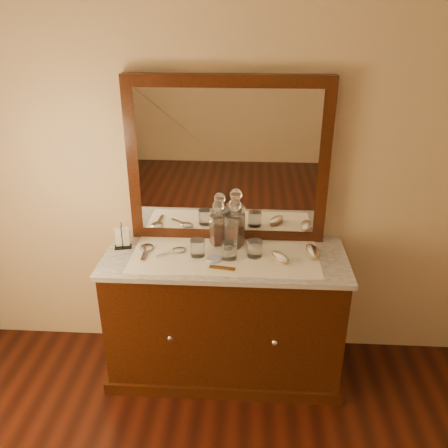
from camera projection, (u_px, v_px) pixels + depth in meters
The scene contains 18 objects.
dresser_cabinet at pixel (225, 316), 2.93m from camera, with size 1.40×0.55×0.82m, color black.
dresser_plinth at pixel (225, 362), 3.08m from camera, with size 1.46×0.59×0.08m, color black.
knob_left at pixel (170, 338), 2.67m from camera, with size 0.04×0.04×0.04m, color silver.
knob_right at pixel (275, 342), 2.63m from camera, with size 0.04×0.04×0.04m, color silver.
marble_top at pixel (225, 257), 2.75m from camera, with size 1.44×0.59×0.03m, color white.
mirror_frame at pixel (228, 162), 2.75m from camera, with size 1.20×0.08×1.00m, color black.
mirror_glass at pixel (227, 163), 2.72m from camera, with size 1.06×0.01×0.86m, color white.
lace_runner at pixel (225, 257), 2.72m from camera, with size 1.10×0.45×0.00m, color white.
pin_dish at pixel (214, 259), 2.68m from camera, with size 0.09×0.09×0.02m, color white.
comb at pixel (222, 268), 2.59m from camera, with size 0.15×0.03×0.01m, color brown.
napkin_rack at pixel (122, 238), 2.81m from camera, with size 0.11×0.08×0.15m.
decanter_left at pixel (218, 227), 2.83m from camera, with size 0.11×0.11×0.29m.
decanter_right at pixel (235, 228), 2.80m from camera, with size 0.12×0.12×0.31m.
brush_near at pixel (280, 258), 2.66m from camera, with size 0.14×0.16×0.04m.
brush_far at pixel (312, 252), 2.73m from camera, with size 0.09×0.17×0.04m.
hand_mirror_outer at pixel (146, 249), 2.78m from camera, with size 0.09×0.22×0.02m.
hand_mirror_inner at pixel (176, 251), 2.76m from camera, with size 0.18×0.15×0.02m.
tumblers at pixel (227, 249), 2.70m from camera, with size 0.42×0.12×0.10m.
Camera 1 is at (0.14, -0.45, 2.17)m, focal length 37.17 mm.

